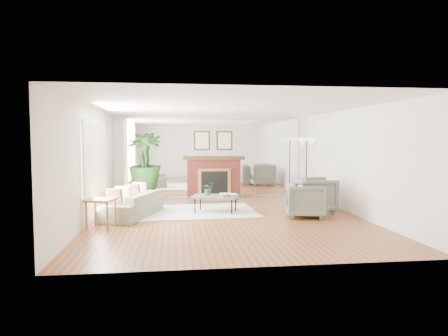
{
  "coord_description": "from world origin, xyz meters",
  "views": [
    {
      "loc": [
        -1.19,
        -8.84,
        1.76
      ],
      "look_at": [
        -0.02,
        0.6,
        1.1
      ],
      "focal_mm": 32.0,
      "sensor_mm": 36.0,
      "label": 1
    }
  ],
  "objects": [
    {
      "name": "side_table",
      "position": [
        -2.65,
        -0.74,
        0.5
      ],
      "size": [
        0.63,
        0.63,
        0.6
      ],
      "rotation": [
        0.0,
        0.0,
        -0.22
      ],
      "color": "brown",
      "rests_on": "ground"
    },
    {
      "name": "wall_left",
      "position": [
        -2.99,
        0.0,
        1.25
      ],
      "size": [
        0.02,
        7.0,
        2.5
      ],
      "primitive_type": "cube",
      "color": "white",
      "rests_on": "ground"
    },
    {
      "name": "armchair_back",
      "position": [
        2.21,
        0.53,
        0.43
      ],
      "size": [
        0.94,
        0.92,
        0.86
      ],
      "primitive_type": "imported",
      "rotation": [
        0.0,
        0.0,
        1.57
      ],
      "color": "slate",
      "rests_on": "ground"
    },
    {
      "name": "ground",
      "position": [
        0.0,
        0.0,
        0.0
      ],
      "size": [
        7.0,
        7.0,
        0.0
      ],
      "primitive_type": "plane",
      "color": "brown",
      "rests_on": "ground"
    },
    {
      "name": "fireplace",
      "position": [
        0.0,
        3.26,
        0.66
      ],
      "size": [
        1.85,
        0.83,
        2.05
      ],
      "color": "maroon",
      "rests_on": "ground"
    },
    {
      "name": "book",
      "position": [
        0.09,
        0.69,
        0.44
      ],
      "size": [
        0.28,
        0.34,
        0.02
      ],
      "primitive_type": "imported",
      "rotation": [
        0.0,
        0.0,
        0.22
      ],
      "color": "brown",
      "rests_on": "coffee_table"
    },
    {
      "name": "area_rug",
      "position": [
        -0.69,
        0.85,
        0.02
      ],
      "size": [
        2.97,
        2.19,
        0.03
      ],
      "primitive_type": "cube",
      "rotation": [
        0.0,
        0.0,
        0.04
      ],
      "color": "white",
      "rests_on": "ground"
    },
    {
      "name": "armchair_front",
      "position": [
        1.78,
        -0.08,
        0.39
      ],
      "size": [
        0.99,
        0.97,
        0.77
      ],
      "primitive_type": "imported",
      "rotation": [
        0.0,
        0.0,
        1.38
      ],
      "color": "slate",
      "rests_on": "ground"
    },
    {
      "name": "wall_right",
      "position": [
        2.99,
        0.0,
        1.25
      ],
      "size": [
        0.02,
        7.0,
        2.5
      ],
      "primitive_type": "cube",
      "color": "white",
      "rests_on": "ground"
    },
    {
      "name": "coffee_table",
      "position": [
        -0.21,
        0.66,
        0.4
      ],
      "size": [
        1.23,
        0.97,
        0.43
      ],
      "rotation": [
        0.0,
        0.0,
        -0.36
      ],
      "color": "#6A5F54",
      "rests_on": "ground"
    },
    {
      "name": "tabletop_plant",
      "position": [
        -0.38,
        0.84,
        0.59
      ],
      "size": [
        0.31,
        0.28,
        0.31
      ],
      "primitive_type": "imported",
      "rotation": [
        0.0,
        0.0,
        0.17
      ],
      "color": "#27561F",
      "rests_on": "coffee_table"
    },
    {
      "name": "wall_back",
      "position": [
        0.0,
        3.49,
        1.25
      ],
      "size": [
        6.0,
        0.02,
        2.5
      ],
      "primitive_type": "cube",
      "color": "white",
      "rests_on": "ground"
    },
    {
      "name": "fruit_bowl",
      "position": [
        -0.01,
        0.49,
        0.47
      ],
      "size": [
        0.28,
        0.28,
        0.07
      ],
      "primitive_type": "imported",
      "rotation": [
        0.0,
        0.0,
        -0.03
      ],
      "color": "brown",
      "rests_on": "coffee_table"
    },
    {
      "name": "sofa",
      "position": [
        -2.14,
        0.4,
        0.28
      ],
      "size": [
        1.35,
        2.07,
        0.56
      ],
      "primitive_type": "imported",
      "rotation": [
        0.0,
        0.0,
        -1.91
      ],
      "color": "gray",
      "rests_on": "ground"
    },
    {
      "name": "potted_ficus",
      "position": [
        -2.08,
        3.09,
        1.06
      ],
      "size": [
        1.09,
        1.09,
        1.99
      ],
      "color": "#29241E",
      "rests_on": "ground"
    },
    {
      "name": "floor_lamp",
      "position": [
        2.7,
        2.58,
        1.57
      ],
      "size": [
        0.6,
        0.33,
        1.84
      ],
      "color": "black",
      "rests_on": "ground"
    },
    {
      "name": "window_panel",
      "position": [
        -2.96,
        0.4,
        1.35
      ],
      "size": [
        0.04,
        2.4,
        1.5
      ],
      "primitive_type": "cube",
      "color": "#B2E09E",
      "rests_on": "wall_left"
    },
    {
      "name": "mirror_panel",
      "position": [
        0.0,
        3.47,
        1.25
      ],
      "size": [
        5.4,
        0.04,
        2.4
      ],
      "primitive_type": "cube",
      "color": "silver",
      "rests_on": "wall_back"
    }
  ]
}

